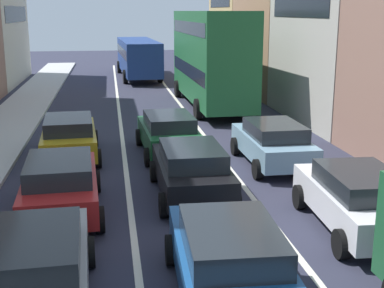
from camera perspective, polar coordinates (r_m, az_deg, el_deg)
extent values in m
cube|color=silver|center=(22.22, -7.50, 0.80)|extent=(0.16, 60.00, 0.01)
cube|color=silver|center=(22.54, 1.16, 1.11)|extent=(0.16, 60.00, 0.01)
cube|color=black|center=(40.64, -18.30, 13.06)|extent=(0.02, 8.80, 1.10)
cube|color=tan|center=(42.95, 7.69, 14.34)|extent=(7.00, 8.70, 10.71)
cube|color=black|center=(42.11, 2.95, 15.18)|extent=(0.02, 7.04, 1.10)
cube|color=#B2ADA3|center=(26.51, 18.63, 12.91)|extent=(7.00, 8.70, 9.71)
cube|color=black|center=(25.12, 11.34, 14.44)|extent=(0.02, 7.04, 1.10)
cube|color=#194C8C|center=(9.71, 3.95, -12.82)|extent=(1.97, 4.37, 0.70)
cube|color=#1E2328|center=(9.30, 4.23, -10.29)|extent=(1.68, 2.47, 0.52)
cylinder|color=black|center=(11.06, -2.27, -11.30)|extent=(0.24, 0.65, 0.64)
cylinder|color=black|center=(11.33, 7.22, -10.76)|extent=(0.24, 0.65, 0.64)
cube|color=gray|center=(9.75, -16.52, -13.29)|extent=(1.97, 4.37, 0.70)
cube|color=#1E2328|center=(9.33, -16.88, -10.79)|extent=(1.68, 2.47, 0.52)
cylinder|color=black|center=(11.17, -10.94, -11.31)|extent=(0.24, 0.65, 0.64)
cube|color=black|center=(14.84, -0.10, -3.13)|extent=(1.81, 4.30, 0.70)
cube|color=#1E2328|center=(14.49, 0.02, -1.25)|extent=(1.59, 2.41, 0.52)
cylinder|color=black|center=(16.23, -4.11, -2.94)|extent=(0.22, 0.64, 0.64)
cylinder|color=black|center=(16.47, 2.29, -2.66)|extent=(0.22, 0.64, 0.64)
cylinder|color=black|center=(13.47, -3.04, -6.55)|extent=(0.22, 0.64, 0.64)
cylinder|color=black|center=(13.76, 4.65, -6.12)|extent=(0.22, 0.64, 0.64)
cube|color=#A51E1E|center=(14.01, -13.88, -4.62)|extent=(2.00, 4.38, 0.70)
cube|color=#1E2328|center=(13.65, -14.05, -2.65)|extent=(1.70, 2.48, 0.52)
cylinder|color=black|center=(15.57, -17.01, -4.28)|extent=(0.25, 0.65, 0.64)
cylinder|color=black|center=(15.49, -10.21, -3.98)|extent=(0.25, 0.65, 0.64)
cylinder|color=black|center=(12.84, -18.16, -8.33)|extent=(0.25, 0.65, 0.64)
cylinder|color=black|center=(12.74, -9.84, -7.99)|extent=(0.25, 0.65, 0.64)
cube|color=#19592D|center=(19.26, -2.55, 0.89)|extent=(1.99, 4.37, 0.70)
cube|color=#1E2328|center=(18.95, -2.47, 2.40)|extent=(1.69, 2.47, 0.52)
cylinder|color=black|center=(20.65, -5.68, 0.73)|extent=(0.25, 0.65, 0.64)
cylinder|color=black|center=(20.90, -0.66, 0.96)|extent=(0.25, 0.65, 0.64)
cylinder|color=black|center=(17.83, -4.74, -1.39)|extent=(0.25, 0.65, 0.64)
cylinder|color=black|center=(18.12, 1.05, -1.09)|extent=(0.25, 0.65, 0.64)
cube|color=#B29319|center=(19.19, -13.01, 0.49)|extent=(2.04, 4.40, 0.70)
cube|color=#1E2328|center=(18.88, -13.10, 2.00)|extent=(1.72, 2.49, 0.52)
cylinder|color=black|center=(20.74, -15.45, 0.34)|extent=(0.26, 0.65, 0.64)
cylinder|color=black|center=(20.70, -10.37, 0.60)|extent=(0.26, 0.65, 0.64)
cylinder|color=black|center=(17.91, -15.93, -1.83)|extent=(0.26, 0.65, 0.64)
cylinder|color=black|center=(17.87, -10.04, -1.53)|extent=(0.26, 0.65, 0.64)
cube|color=silver|center=(13.21, 17.24, -5.99)|extent=(2.01, 4.38, 0.70)
cube|color=#1E2328|center=(12.86, 17.76, -3.94)|extent=(1.70, 2.48, 0.52)
cylinder|color=black|center=(14.30, 11.45, -5.57)|extent=(0.25, 0.65, 0.64)
cylinder|color=black|center=(14.94, 18.23, -5.15)|extent=(0.25, 0.65, 0.64)
cylinder|color=black|center=(11.75, 15.71, -10.27)|extent=(0.25, 0.65, 0.64)
cube|color=#759EB7|center=(18.04, 8.61, -0.17)|extent=(1.82, 4.31, 0.70)
cube|color=#1E2328|center=(17.73, 8.87, 1.43)|extent=(1.60, 2.42, 0.52)
cylinder|color=black|center=(19.25, 4.66, -0.23)|extent=(0.22, 0.64, 0.64)
cylinder|color=black|center=(19.75, 9.85, -0.02)|extent=(0.22, 0.64, 0.64)
cylinder|color=black|center=(16.52, 7.04, -2.70)|extent=(0.22, 0.64, 0.64)
cylinder|color=black|center=(17.11, 12.98, -2.37)|extent=(0.22, 0.64, 0.64)
cube|color=#1E6033|center=(28.62, 2.01, 7.32)|extent=(2.64, 10.53, 2.40)
cube|color=black|center=(28.58, 2.01, 8.04)|extent=(2.66, 9.90, 0.70)
cube|color=#1E6033|center=(28.45, 2.04, 11.89)|extent=(2.64, 10.53, 2.16)
cube|color=black|center=(28.44, 2.05, 12.37)|extent=(2.66, 9.90, 0.64)
cylinder|color=black|center=(32.27, -1.55, 5.94)|extent=(0.31, 1.00, 1.00)
cylinder|color=black|center=(32.70, 2.82, 6.04)|extent=(0.31, 1.00, 1.00)
cylinder|color=black|center=(25.51, 0.64, 3.77)|extent=(0.31, 1.00, 1.00)
cylinder|color=black|center=(26.06, 6.07, 3.92)|extent=(0.31, 1.00, 1.00)
cube|color=navy|center=(41.67, -5.79, 9.37)|extent=(2.94, 10.60, 2.40)
cube|color=black|center=(41.64, -5.80, 9.87)|extent=(2.94, 9.97, 0.70)
cylinder|color=black|center=(45.44, -7.81, 8.18)|extent=(0.34, 1.01, 1.00)
cylinder|color=black|center=(45.65, -4.64, 8.29)|extent=(0.34, 1.01, 1.00)
cylinder|color=black|center=(38.56, -7.15, 7.17)|extent=(0.34, 1.01, 1.00)
cylinder|color=black|center=(38.82, -3.44, 7.30)|extent=(0.34, 1.01, 1.00)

